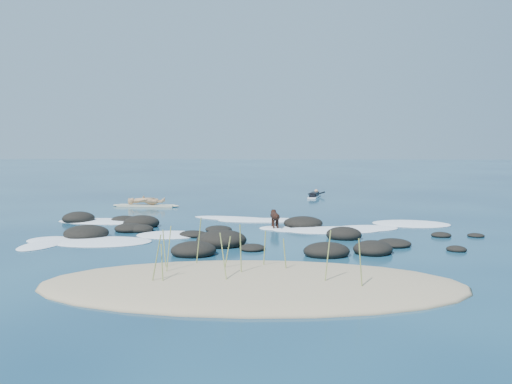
{
  "coord_description": "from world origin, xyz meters",
  "views": [
    {
      "loc": [
        0.53,
        -19.8,
        2.98
      ],
      "look_at": [
        -0.39,
        4.0,
        0.9
      ],
      "focal_mm": 40.0,
      "sensor_mm": 36.0,
      "label": 1
    }
  ],
  "objects": [
    {
      "name": "paddling_surfer_rig",
      "position": [
        2.52,
        11.1,
        0.13
      ],
      "size": [
        1.07,
        2.18,
        0.38
      ],
      "rotation": [
        0.0,
        0.0,
        1.35
      ],
      "color": "white",
      "rests_on": "ground"
    },
    {
      "name": "dog",
      "position": [
        0.43,
        -0.29,
        0.44
      ],
      "size": [
        0.36,
        1.04,
        0.66
      ],
      "rotation": [
        0.0,
        0.0,
        1.72
      ],
      "color": "black",
      "rests_on": "ground"
    },
    {
      "name": "dune_grass",
      "position": [
        -0.45,
        -8.15,
        0.64
      ],
      "size": [
        4.19,
        1.95,
        1.18
      ],
      "color": "olive",
      "rests_on": "ground"
    },
    {
      "name": "sand_dune",
      "position": [
        0.0,
        -8.2,
        0.0
      ],
      "size": [
        9.0,
        4.4,
        0.6
      ],
      "primitive_type": "ellipsoid",
      "color": "#9E8966",
      "rests_on": "ground"
    },
    {
      "name": "ground",
      "position": [
        0.0,
        0.0,
        0.0
      ],
      "size": [
        160.0,
        160.0,
        0.0
      ],
      "primitive_type": "plane",
      "color": "#0A2642",
      "rests_on": "ground"
    },
    {
      "name": "breaking_foam",
      "position": [
        -0.73,
        -0.26,
        0.01
      ],
      "size": [
        14.78,
        8.05,
        0.12
      ],
      "color": "white",
      "rests_on": "ground"
    },
    {
      "name": "reef_rocks",
      "position": [
        -1.55,
        -2.05,
        0.11
      ],
      "size": [
        14.88,
        7.63,
        0.59
      ],
      "color": "black",
      "rests_on": "ground"
    },
    {
      "name": "standing_surfer_rig",
      "position": [
        -5.59,
        6.26,
        0.71
      ],
      "size": [
        3.18,
        0.75,
        1.81
      ],
      "rotation": [
        0.0,
        0.0,
        -0.08
      ],
      "color": "beige",
      "rests_on": "ground"
    }
  ]
}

